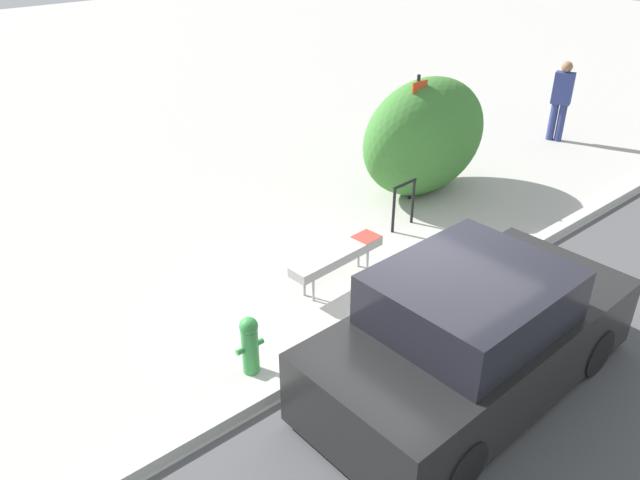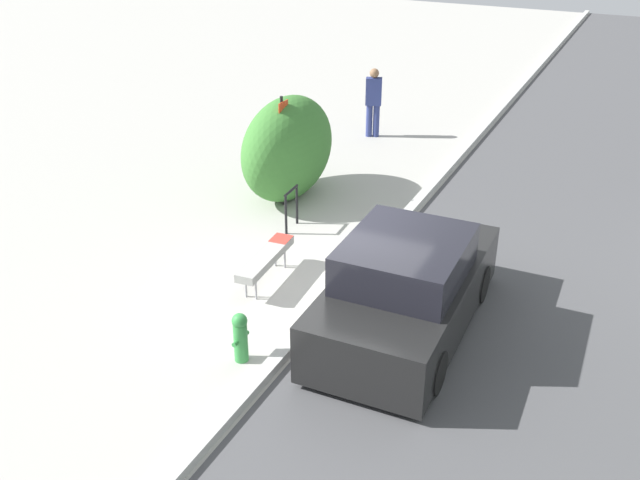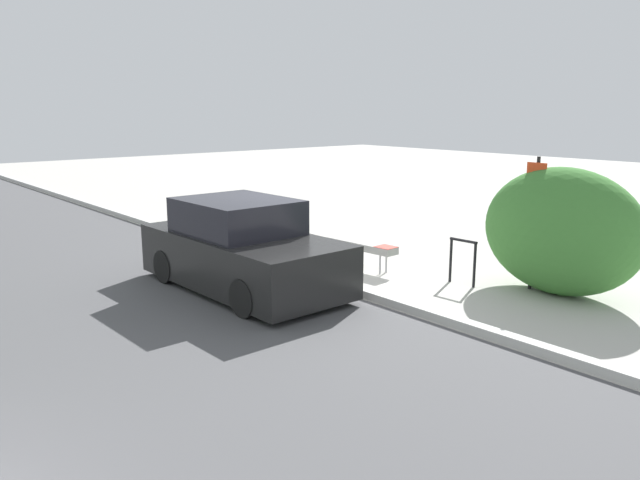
# 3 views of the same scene
# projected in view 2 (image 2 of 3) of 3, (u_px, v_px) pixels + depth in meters

# --- Properties ---
(ground_plane) EXTENTS (60.00, 60.00, 0.00)m
(ground_plane) POSITION_uv_depth(u_px,v_px,m) (336.00, 297.00, 11.59)
(ground_plane) COLOR #ADAAA3
(curb) EXTENTS (60.00, 0.20, 0.13)m
(curb) POSITION_uv_depth(u_px,v_px,m) (336.00, 294.00, 11.56)
(curb) COLOR #B7B7B2
(curb) RESTS_ON ground_plane
(bench) EXTENTS (1.62, 0.44, 0.53)m
(bench) POSITION_uv_depth(u_px,v_px,m) (266.00, 258.00, 11.84)
(bench) COLOR #99999E
(bench) RESTS_ON ground_plane
(bike_rack) EXTENTS (0.55, 0.08, 0.83)m
(bike_rack) POSITION_uv_depth(u_px,v_px,m) (291.00, 205.00, 13.63)
(bike_rack) COLOR black
(bike_rack) RESTS_ON ground_plane
(sign_post) EXTENTS (0.36, 0.08, 2.30)m
(sign_post) POSITION_uv_depth(u_px,v_px,m) (283.00, 141.00, 14.24)
(sign_post) COLOR black
(sign_post) RESTS_ON ground_plane
(fire_hydrant) EXTENTS (0.36, 0.22, 0.77)m
(fire_hydrant) POSITION_uv_depth(u_px,v_px,m) (240.00, 336.00, 9.91)
(fire_hydrant) COLOR #338C3F
(fire_hydrant) RESTS_ON ground_plane
(shrub_hedge) EXTENTS (2.81, 1.52, 2.15)m
(shrub_hedge) POSITION_uv_depth(u_px,v_px,m) (288.00, 148.00, 14.78)
(shrub_hedge) COLOR #3D7A33
(shrub_hedge) RESTS_ON ground_plane
(pedestrian) EXTENTS (0.34, 0.46, 1.79)m
(pedestrian) POSITION_uv_depth(u_px,v_px,m) (373.00, 101.00, 18.33)
(pedestrian) COLOR navy
(pedestrian) RESTS_ON ground_plane
(parked_car_near) EXTENTS (4.08, 1.91, 1.56)m
(parked_car_near) POSITION_uv_depth(u_px,v_px,m) (406.00, 289.00, 10.48)
(parked_car_near) COLOR black
(parked_car_near) RESTS_ON ground_plane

